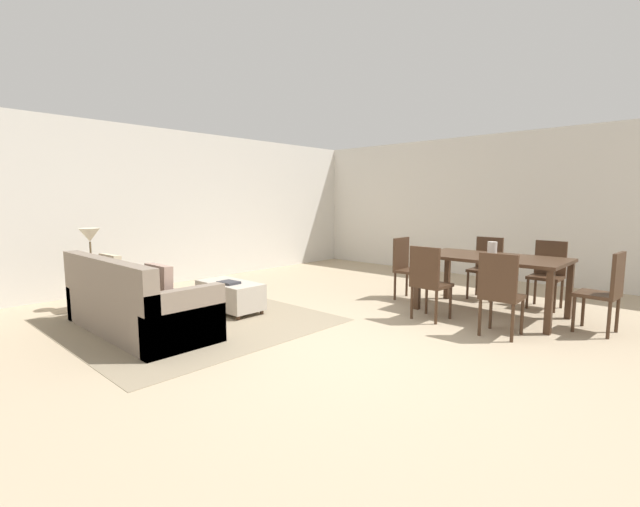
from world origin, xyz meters
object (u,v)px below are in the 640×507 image
object	(u,v)px
dining_chair_far_left	(486,264)
ottoman_table	(230,295)
dining_table	(491,263)
dining_chair_far_right	(548,270)
dining_chair_head_east	(606,288)
table_lamp	(90,237)
dining_chair_near_right	(500,290)
vase_centerpiece	(492,249)
couch	(135,305)
dining_chair_head_west	(406,265)
book_on_ottoman	(229,283)
dining_chair_near_left	(428,279)
side_table	(92,276)

from	to	relation	value
dining_chair_far_left	ottoman_table	bearing A→B (deg)	-124.73
dining_table	dining_chair_far_left	distance (m)	0.99
dining_chair_far_right	dining_chair_head_east	xyz separation A→B (m)	(0.83, -0.87, 0.00)
table_lamp	dining_chair_near_right	bearing A→B (deg)	29.76
dining_table	vase_centerpiece	size ratio (longest dim) A/B	9.53
couch	table_lamp	xyz separation A→B (m)	(-1.36, 0.03, 0.69)
dining_table	dining_chair_head_west	size ratio (longest dim) A/B	1.91
dining_chair_head_west	book_on_ottoman	size ratio (longest dim) A/B	3.54
ottoman_table	book_on_ottoman	xyz separation A→B (m)	(0.09, -0.08, 0.19)
ottoman_table	table_lamp	world-z (taller)	table_lamp
couch	dining_chair_far_left	world-z (taller)	dining_chair_far_left
dining_chair_far_right	dining_chair_head_west	xyz separation A→B (m)	(-1.70, -0.88, 0.00)
couch	book_on_ottoman	world-z (taller)	couch
dining_table	book_on_ottoman	xyz separation A→B (m)	(-2.49, -2.31, -0.26)
dining_chair_near_right	dining_chair_near_left	bearing A→B (deg)	175.45
ottoman_table	dining_chair_far_right	bearing A→B (deg)	45.91
vase_centerpiece	table_lamp	bearing A→B (deg)	-138.91
book_on_ottoman	dining_chair_near_left	bearing A→B (deg)	36.04
ottoman_table	dining_chair_far_left	distance (m)	3.81
dining_table	dining_chair_head_west	bearing A→B (deg)	179.86
dining_chair_near_left	dining_chair_near_right	size ratio (longest dim) A/B	1.00
dining_chair_far_right	dining_chair_head_west	world-z (taller)	same
couch	dining_chair_near_right	bearing A→B (deg)	39.85
vase_centerpiece	book_on_ottoman	world-z (taller)	vase_centerpiece
dining_chair_far_right	vase_centerpiece	world-z (taller)	vase_centerpiece
couch	dining_table	bearing A→B (deg)	52.75
ottoman_table	dining_chair_head_east	xyz separation A→B (m)	(3.85, 2.24, 0.29)
dining_table	dining_chair_head_east	xyz separation A→B (m)	(1.27, 0.01, -0.16)
side_table	dining_chair_head_east	bearing A→B (deg)	33.20
ottoman_table	dining_chair_head_east	size ratio (longest dim) A/B	1.03
dining_chair_near_left	dining_chair_head_west	distance (m)	1.16
side_table	dining_chair_near_left	bearing A→B (deg)	36.32
dining_chair_far_left	dining_chair_head_west	distance (m)	1.23
side_table	dining_chair_head_west	xyz separation A→B (m)	(2.74, 3.45, 0.06)
side_table	dining_chair_head_east	distance (m)	6.30
dining_chair_far_right	dining_chair_head_west	distance (m)	1.91
couch	table_lamp	world-z (taller)	table_lamp
ottoman_table	side_table	distance (m)	1.88
ottoman_table	table_lamp	xyz separation A→B (m)	(-1.43, -1.21, 0.76)
side_table	dining_chair_far_right	world-z (taller)	dining_chair_far_right
ottoman_table	book_on_ottoman	bearing A→B (deg)	-41.91
couch	dining_table	size ratio (longest dim) A/B	1.21
dining_chair_head_west	vase_centerpiece	xyz separation A→B (m)	(1.25, 0.04, 0.33)
dining_chair_far_left	dining_chair_far_right	world-z (taller)	same
table_lamp	dining_table	bearing A→B (deg)	40.68
dining_chair_far_left	vase_centerpiece	bearing A→B (deg)	-64.82
couch	dining_chair_near_left	xyz separation A→B (m)	(2.20, 2.65, 0.22)
couch	dining_chair_near_left	bearing A→B (deg)	50.33
dining_chair_head_east	vase_centerpiece	bearing A→B (deg)	178.62
table_lamp	dining_chair_far_right	xyz separation A→B (m)	(4.45, 4.32, -0.47)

